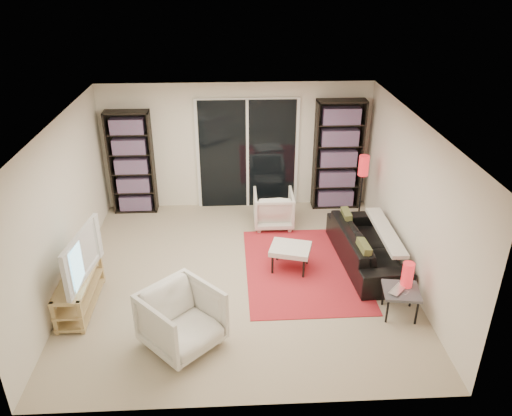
# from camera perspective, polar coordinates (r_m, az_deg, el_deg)

# --- Properties ---
(floor) EXTENTS (5.00, 5.00, 0.00)m
(floor) POSITION_cam_1_polar(r_m,az_deg,el_deg) (7.73, -1.75, -7.69)
(floor) COLOR tan
(floor) RESTS_ON ground
(wall_back) EXTENTS (5.00, 0.02, 2.40)m
(wall_back) POSITION_cam_1_polar(r_m,az_deg,el_deg) (9.43, -2.23, 7.03)
(wall_back) COLOR #EEE5D0
(wall_back) RESTS_ON ground
(wall_front) EXTENTS (5.00, 0.02, 2.40)m
(wall_front) POSITION_cam_1_polar(r_m,az_deg,el_deg) (5.01, -1.23, -12.42)
(wall_front) COLOR #EEE5D0
(wall_front) RESTS_ON ground
(wall_left) EXTENTS (0.02, 5.00, 2.40)m
(wall_left) POSITION_cam_1_polar(r_m,az_deg,el_deg) (7.52, -21.30, -0.14)
(wall_left) COLOR #EEE5D0
(wall_left) RESTS_ON ground
(wall_right) EXTENTS (0.02, 5.00, 2.40)m
(wall_right) POSITION_cam_1_polar(r_m,az_deg,el_deg) (7.58, 17.36, 0.73)
(wall_right) COLOR #EEE5D0
(wall_right) RESTS_ON ground
(ceiling) EXTENTS (5.00, 5.00, 0.02)m
(ceiling) POSITION_cam_1_polar(r_m,az_deg,el_deg) (6.68, -2.04, 9.59)
(ceiling) COLOR white
(ceiling) RESTS_ON wall_back
(sliding_door) EXTENTS (1.92, 0.08, 2.16)m
(sliding_door) POSITION_cam_1_polar(r_m,az_deg,el_deg) (9.45, -0.99, 6.13)
(sliding_door) COLOR white
(sliding_door) RESTS_ON ground
(bookshelf_left) EXTENTS (0.80, 0.30, 1.95)m
(bookshelf_left) POSITION_cam_1_polar(r_m,az_deg,el_deg) (9.53, -14.03, 5.02)
(bookshelf_left) COLOR black
(bookshelf_left) RESTS_ON ground
(bookshelf_right) EXTENTS (0.90, 0.30, 2.10)m
(bookshelf_right) POSITION_cam_1_polar(r_m,az_deg,el_deg) (9.54, 9.36, 5.96)
(bookshelf_right) COLOR black
(bookshelf_right) RESTS_ON ground
(tv_stand) EXTENTS (0.39, 1.23, 0.50)m
(tv_stand) POSITION_cam_1_polar(r_m,az_deg,el_deg) (7.37, -19.53, -8.89)
(tv_stand) COLOR tan
(tv_stand) RESTS_ON floor
(tv) EXTENTS (0.30, 1.17, 0.67)m
(tv) POSITION_cam_1_polar(r_m,az_deg,el_deg) (7.06, -20.07, -5.09)
(tv) COLOR black
(tv) RESTS_ON tv_stand
(rug) EXTENTS (1.82, 2.46, 0.01)m
(rug) POSITION_cam_1_polar(r_m,az_deg,el_deg) (7.91, 5.50, -6.89)
(rug) COLOR red
(rug) RESTS_ON floor
(sofa) EXTENTS (0.93, 2.05, 0.58)m
(sofa) POSITION_cam_1_polar(r_m,az_deg,el_deg) (8.07, 12.53, -4.33)
(sofa) COLOR black
(sofa) RESTS_ON floor
(armchair_back) EXTENTS (0.71, 0.73, 0.65)m
(armchair_back) POSITION_cam_1_polar(r_m,az_deg,el_deg) (8.98, 2.00, -0.08)
(armchair_back) COLOR silver
(armchair_back) RESTS_ON floor
(armchair_front) EXTENTS (1.20, 1.20, 0.78)m
(armchair_front) POSITION_cam_1_polar(r_m,az_deg,el_deg) (6.33, -8.47, -12.45)
(armchair_front) COLOR silver
(armchair_front) RESTS_ON floor
(ottoman) EXTENTS (0.71, 0.64, 0.40)m
(ottoman) POSITION_cam_1_polar(r_m,az_deg,el_deg) (7.71, 3.95, -4.78)
(ottoman) COLOR silver
(ottoman) RESTS_ON floor
(side_table) EXTENTS (0.54, 0.54, 0.40)m
(side_table) POSITION_cam_1_polar(r_m,az_deg,el_deg) (7.04, 16.26, -9.27)
(side_table) COLOR #4C4C51
(side_table) RESTS_ON floor
(laptop) EXTENTS (0.36, 0.36, 0.02)m
(laptop) POSITION_cam_1_polar(r_m,az_deg,el_deg) (6.96, 16.23, -9.11)
(laptop) COLOR silver
(laptop) RESTS_ON side_table
(table_lamp) EXTENTS (0.16, 0.16, 0.35)m
(table_lamp) POSITION_cam_1_polar(r_m,az_deg,el_deg) (7.01, 16.93, -7.29)
(table_lamp) COLOR red
(table_lamp) RESTS_ON side_table
(floor_lamp) EXTENTS (0.20, 0.20, 1.32)m
(floor_lamp) POSITION_cam_1_polar(r_m,az_deg,el_deg) (8.92, 12.13, 3.92)
(floor_lamp) COLOR black
(floor_lamp) RESTS_ON floor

